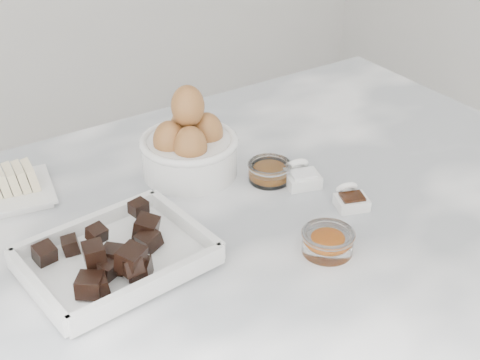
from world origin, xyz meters
name	(u,v)px	position (x,y,z in m)	size (l,w,h in m)	color
marble_slab	(240,225)	(0.00, 0.00, 0.92)	(1.20, 0.80, 0.04)	white
chocolate_dish	(116,252)	(-0.21, -0.01, 0.97)	(0.26, 0.21, 0.06)	white
butter_plate	(10,187)	(-0.28, 0.24, 0.96)	(0.15, 0.15, 0.05)	white
sugar_ramekin	(176,150)	(-0.01, 0.18, 0.97)	(0.10, 0.10, 0.06)	white
egg_bowl	(189,146)	(0.00, 0.15, 0.99)	(0.16, 0.16, 0.16)	white
honey_bowl	(270,171)	(0.10, 0.06, 0.96)	(0.07, 0.07, 0.03)	white
zest_bowl	(328,241)	(0.05, -0.14, 0.96)	(0.08, 0.08, 0.03)	white
vanilla_spoon	(350,198)	(0.16, -0.07, 0.95)	(0.06, 0.07, 0.04)	white
salt_spoon	(301,176)	(0.13, 0.02, 0.95)	(0.06, 0.08, 0.04)	white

